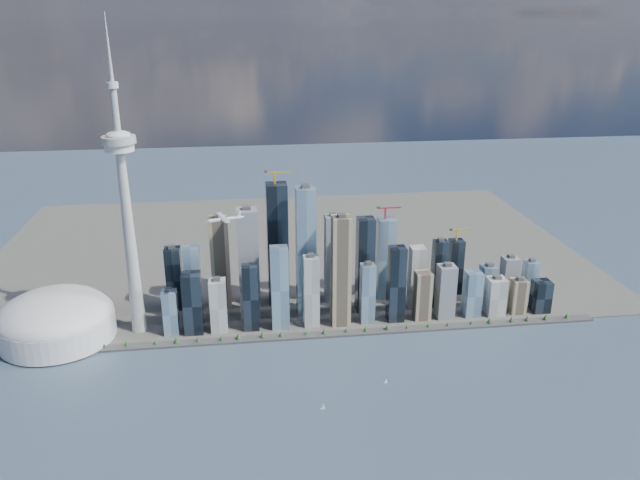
{
  "coord_description": "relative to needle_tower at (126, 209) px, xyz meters",
  "views": [
    {
      "loc": [
        -102.8,
        -744.05,
        551.34
      ],
      "look_at": [
        28.15,
        260.0,
        181.69
      ],
      "focal_mm": 35.0,
      "sensor_mm": 36.0,
      "label": 1
    }
  ],
  "objects": [
    {
      "name": "sailboat_east",
      "position": [
        410.57,
        -225.11,
        -233.13
      ],
      "size": [
        6.05,
        3.09,
        8.44
      ],
      "rotation": [
        0.0,
        0.0,
        0.3
      ],
      "color": "silver",
      "rests_on": "ground"
    },
    {
      "name": "shoreline_trees",
      "position": [
        300.0,
        -60.0,
        -227.06
      ],
      "size": [
        960.53,
        7.2,
        8.8
      ],
      "color": "#3F2D1E",
      "rests_on": "seawall"
    },
    {
      "name": "skyscraper_cluster",
      "position": [
        359.61,
        26.82,
        -151.09
      ],
      "size": [
        736.0,
        142.0,
        272.14
      ],
      "color": "black",
      "rests_on": "land"
    },
    {
      "name": "seawall",
      "position": [
        300.0,
        -60.0,
        -233.84
      ],
      "size": [
        1100.0,
        22.0,
        4.0
      ],
      "primitive_type": "cube",
      "color": "#383838",
      "rests_on": "ground"
    },
    {
      "name": "ground",
      "position": [
        300.0,
        -310.0,
        -235.84
      ],
      "size": [
        4000.0,
        4000.0,
        0.0
      ],
      "primitive_type": "plane",
      "color": "#304055",
      "rests_on": "ground"
    },
    {
      "name": "airplane",
      "position": [
        168.73,
        -81.47,
        1.66
      ],
      "size": [
        62.67,
        55.93,
        15.54
      ],
      "rotation": [
        0.0,
        0.0,
        0.29
      ],
      "color": "silver",
      "rests_on": "ground"
    },
    {
      "name": "needle_tower",
      "position": [
        0.0,
        0.0,
        0.0
      ],
      "size": [
        56.0,
        56.0,
        550.5
      ],
      "color": "#9C9C97",
      "rests_on": "land"
    },
    {
      "name": "land",
      "position": [
        300.0,
        390.0,
        -234.34
      ],
      "size": [
        1400.0,
        900.0,
        3.0
      ],
      "primitive_type": "cube",
      "color": "#4C4C47",
      "rests_on": "ground"
    },
    {
      "name": "dome_stadium",
      "position": [
        -140.0,
        -10.0,
        -196.4
      ],
      "size": [
        200.0,
        200.0,
        86.0
      ],
      "color": "silver",
      "rests_on": "land"
    },
    {
      "name": "sailboat_west",
      "position": [
        302.44,
        -280.65,
        -232.46
      ],
      "size": [
        7.63,
        2.74,
        10.55
      ],
      "rotation": [
        0.0,
        0.0,
        -0.11
      ],
      "color": "silver",
      "rests_on": "ground"
    }
  ]
}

